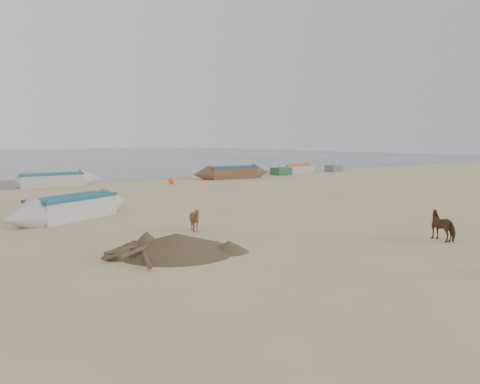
% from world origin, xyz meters
% --- Properties ---
extents(ground, '(140.00, 140.00, 0.00)m').
position_xyz_m(ground, '(0.00, 0.00, 0.00)').
color(ground, tan).
rests_on(ground, ground).
extents(calf_front, '(0.97, 0.94, 0.82)m').
position_xyz_m(calf_front, '(-2.90, 2.58, 0.41)').
color(calf_front, brown).
rests_on(calf_front, ground).
extents(calf_right, '(0.91, 1.01, 0.89)m').
position_xyz_m(calf_right, '(2.53, -3.01, 0.44)').
color(calf_right, '#55341B').
rests_on(calf_right, ground).
extents(near_canoe, '(5.90, 3.76, 0.88)m').
position_xyz_m(near_canoe, '(-5.36, 7.58, 0.44)').
color(near_canoe, beige).
rests_on(near_canoe, ground).
extents(debris_pile, '(4.31, 4.31, 0.50)m').
position_xyz_m(debris_pile, '(-4.71, 0.54, 0.25)').
color(debris_pile, brown).
rests_on(debris_pile, ground).
extents(waterline_canoes, '(47.87, 4.67, 0.98)m').
position_xyz_m(waterline_canoes, '(-3.84, 20.27, 0.43)').
color(waterline_canoes, brown).
rests_on(waterline_canoes, ground).
extents(beach_clutter, '(45.92, 3.78, 0.64)m').
position_xyz_m(beach_clutter, '(5.05, 19.51, 0.30)').
color(beach_clutter, '#2A5E2E').
rests_on(beach_clutter, ground).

